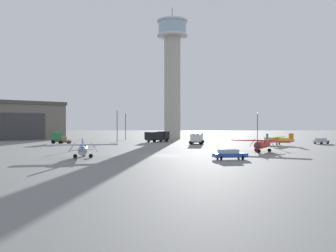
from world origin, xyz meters
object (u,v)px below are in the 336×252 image
(truck_flatbed_green, at_px, (59,138))
(light_post_west, at_px, (117,123))
(truck_box_black, at_px, (157,136))
(light_post_north, at_px, (126,124))
(airplane_yellow, at_px, (278,140))
(airplane_silver, at_px, (83,148))
(car_blue, at_px, (230,154))
(truck_box_white, at_px, (197,137))
(airplane_red, at_px, (263,144))
(control_tower, at_px, (172,69))
(light_post_east, at_px, (257,124))
(car_silver, at_px, (321,141))

(truck_flatbed_green, distance_m, light_post_west, 15.96)
(truck_box_black, xyz_separation_m, light_post_north, (-10.12, 13.12, 3.25))
(airplane_yellow, bearing_deg, truck_flatbed_green, 26.81)
(airplane_silver, height_order, car_blue, airplane_silver)
(truck_box_white, distance_m, light_post_north, 30.14)
(airplane_red, xyz_separation_m, airplane_yellow, (8.10, 19.62, -0.18))
(control_tower, xyz_separation_m, light_post_west, (-14.47, -18.43, -17.07))
(airplane_red, distance_m, light_post_north, 55.00)
(control_tower, distance_m, light_post_east, 32.84)
(car_silver, bearing_deg, truck_box_black, 129.78)
(truck_box_white, bearing_deg, airplane_silver, -19.63)
(airplane_silver, distance_m, car_blue, 20.44)
(airplane_red, xyz_separation_m, light_post_west, (-30.32, 33.30, 3.64))
(truck_box_white, relative_size, truck_box_black, 1.04)
(car_silver, bearing_deg, control_tower, 104.39)
(truck_box_white, relative_size, car_silver, 1.48)
(control_tower, bearing_deg, light_post_north, -157.98)
(light_post_east, relative_size, light_post_north, 0.98)
(light_post_east, bearing_deg, light_post_west, -175.38)
(control_tower, xyz_separation_m, airplane_yellow, (23.96, -32.12, -20.89))
(car_blue, relative_size, light_post_west, 0.56)
(truck_box_black, bearing_deg, airplane_yellow, -70.11)
(airplane_yellow, xyz_separation_m, truck_box_black, (-27.80, 13.35, 0.33))
(control_tower, xyz_separation_m, truck_box_white, (6.04, -27.97, -20.54))
(airplane_silver, relative_size, car_blue, 2.07)
(control_tower, relative_size, truck_box_black, 6.36)
(truck_flatbed_green, distance_m, car_silver, 62.81)
(light_post_west, bearing_deg, light_post_east, 4.62)
(light_post_west, height_order, light_post_east, light_post_west)
(car_silver, bearing_deg, car_blue, -164.89)
(airplane_yellow, height_order, light_post_north, light_post_north)
(truck_box_white, height_order, light_post_north, light_post_north)
(airplane_silver, bearing_deg, car_silver, -65.41)
(control_tower, xyz_separation_m, airplane_silver, (-12.14, -63.23, -20.79))
(airplane_red, distance_m, light_post_west, 45.19)
(car_blue, distance_m, light_post_east, 51.91)
(truck_box_black, bearing_deg, light_post_north, 83.19)
(truck_box_black, bearing_deg, light_post_east, -37.33)
(truck_flatbed_green, xyz_separation_m, light_post_north, (12.95, 22.02, 3.53))
(airplane_red, height_order, car_silver, airplane_red)
(airplane_yellow, bearing_deg, car_silver, -123.43)
(control_tower, bearing_deg, light_post_west, -128.13)
(control_tower, relative_size, truck_box_white, 6.12)
(control_tower, relative_size, light_post_east, 5.26)
(airplane_yellow, xyz_separation_m, light_post_west, (-38.42, 13.69, 3.82))
(truck_box_black, relative_size, car_blue, 1.36)
(light_post_east, bearing_deg, airplane_silver, -126.45)
(light_post_north, bearing_deg, light_post_east, -14.68)
(car_blue, height_order, light_post_east, light_post_east)
(airplane_silver, distance_m, airplane_yellow, 47.66)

